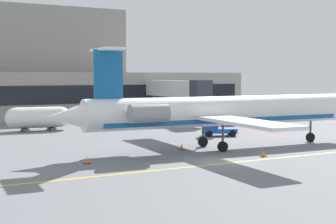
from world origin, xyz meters
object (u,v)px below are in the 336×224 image
at_px(fuel_tank, 38,118).
at_px(pushback_tractor, 215,127).
at_px(regional_jet, 220,111).
at_px(baggage_tug, 226,118).

bearing_deg(fuel_tank, pushback_tractor, -41.96).
relative_size(regional_jet, fuel_tank, 4.13).
bearing_deg(fuel_tank, regional_jet, -63.42).
bearing_deg(regional_jet, fuel_tank, 116.58).
relative_size(baggage_tug, fuel_tank, 0.52).
height_order(pushback_tractor, fuel_tank, fuel_tank).
bearing_deg(baggage_tug, pushback_tractor, -129.88).
relative_size(regional_jet, pushback_tractor, 7.91).
height_order(regional_jet, pushback_tractor, regional_jet).
xyz_separation_m(regional_jet, pushback_tractor, (4.79, 7.89, -2.39)).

